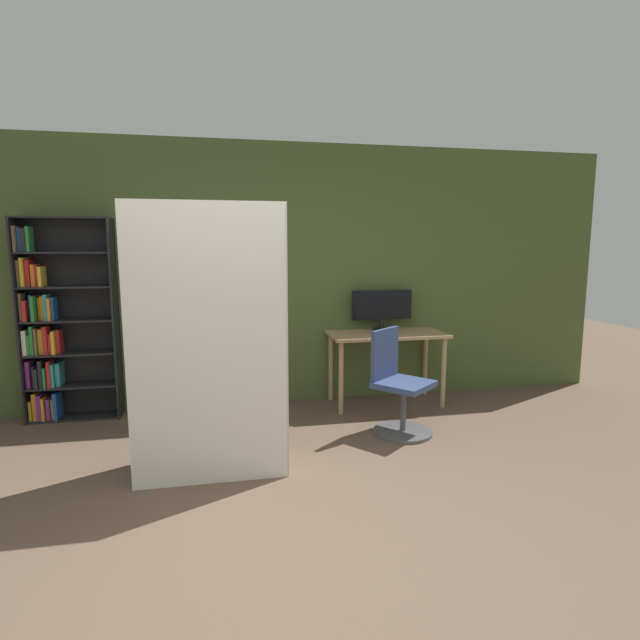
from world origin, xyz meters
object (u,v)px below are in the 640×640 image
at_px(monitor, 382,307).
at_px(mattress_far, 210,338).
at_px(bookshelf, 59,326).
at_px(office_chair, 398,392).
at_px(mattress_near, 210,345).

relative_size(monitor, mattress_far, 0.34).
height_order(monitor, mattress_far, mattress_far).
relative_size(monitor, bookshelf, 0.35).
bearing_deg(monitor, office_chair, -99.54).
bearing_deg(bookshelf, office_chair, -18.25).
relative_size(monitor, office_chair, 0.72).
bearing_deg(mattress_near, bookshelf, 131.79).
height_order(office_chair, bookshelf, bookshelf).
bearing_deg(monitor, mattress_near, -138.05).
xyz_separation_m(mattress_near, mattress_far, (0.00, 0.30, -0.00)).
xyz_separation_m(monitor, bookshelf, (-3.20, 0.00, -0.11)).
height_order(office_chair, mattress_far, mattress_far).
bearing_deg(mattress_far, office_chair, 10.62).
bearing_deg(mattress_near, office_chair, 20.42).
distance_m(bookshelf, mattress_near, 2.15).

